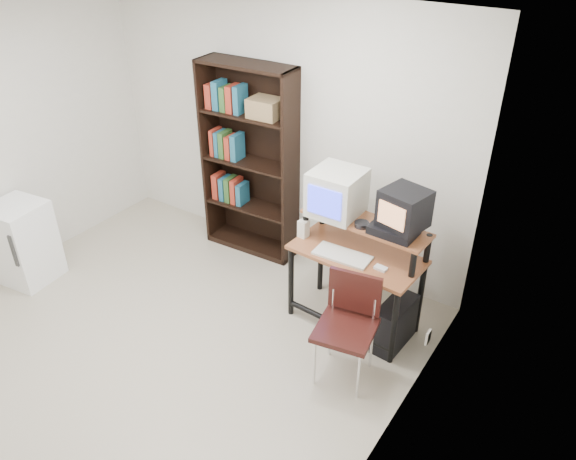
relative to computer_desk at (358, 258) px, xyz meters
The scene contains 18 objects.
floor 1.94m from the computer_desk, 133.37° to the right, with size 4.00×4.00×0.01m, color #BFB59E.
ceiling 2.65m from the computer_desk, 133.37° to the right, with size 4.00×4.00×0.01m, color white.
back_wall 1.55m from the computer_desk, 151.64° to the left, with size 4.00×0.01×2.60m, color silver.
right_wall 1.65m from the computer_desk, 60.52° to the right, with size 0.01×4.00×2.60m, color silver.
computer_desk is the anchor object (origin of this frame).
crt_monitor 0.57m from the computer_desk, 159.54° to the left, with size 0.40×0.42×0.38m.
vcr 0.43m from the computer_desk, 10.11° to the left, with size 0.36×0.26×0.08m, color black.
crt_tv 0.62m from the computer_desk, 15.55° to the left, with size 0.39×0.38×0.31m.
cd_spindle 0.32m from the computer_desk, 25.50° to the left, with size 0.12×0.12×0.05m, color #26262B.
keyboard 0.16m from the computer_desk, 121.33° to the right, with size 0.47×0.21×0.04m, color silver.
mousepad 0.30m from the computer_desk, 21.84° to the right, with size 0.22×0.18×0.01m, color black.
mouse 0.30m from the computer_desk, 25.26° to the right, with size 0.10×0.06×0.03m, color white.
desk_speaker 0.53m from the computer_desk, behind, with size 0.08×0.07×0.17m, color silver.
pc_tower 0.63m from the computer_desk, ahead, with size 0.20×0.45×0.42m, color black.
school_chair 0.62m from the computer_desk, 68.16° to the right, with size 0.50×0.50×0.86m.
bookshelf 1.62m from the computer_desk, 160.26° to the left, with size 1.00×0.37×1.97m.
mini_fridge 3.20m from the computer_desk, 158.58° to the right, with size 0.53×0.53×0.81m.
wall_outlet 0.84m from the computer_desk, 13.34° to the right, with size 0.02×0.08×0.12m, color beige.
Camera 1 is at (2.90, -2.23, 3.30)m, focal length 35.00 mm.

